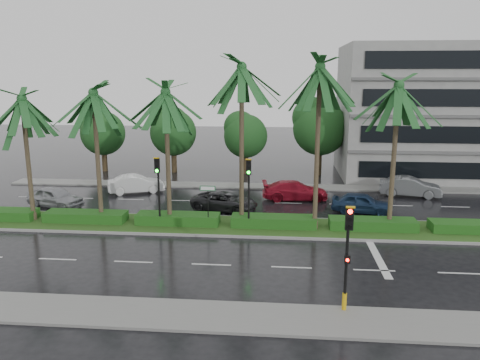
# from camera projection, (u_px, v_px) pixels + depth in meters

# --- Properties ---
(ground) EXTENTS (120.00, 120.00, 0.00)m
(ground) POSITION_uv_depth(u_px,v_px,m) (223.00, 232.00, 28.26)
(ground) COLOR black
(ground) RESTS_ON ground
(near_sidewalk) EXTENTS (40.00, 2.40, 0.12)m
(near_sidewalk) POSITION_uv_depth(u_px,v_px,m) (192.00, 315.00, 18.33)
(near_sidewalk) COLOR slate
(near_sidewalk) RESTS_ON ground
(far_sidewalk) EXTENTS (40.00, 2.00, 0.12)m
(far_sidewalk) POSITION_uv_depth(u_px,v_px,m) (241.00, 186.00, 39.91)
(far_sidewalk) COLOR slate
(far_sidewalk) RESTS_ON ground
(median) EXTENTS (36.00, 4.00, 0.15)m
(median) POSITION_uv_depth(u_px,v_px,m) (225.00, 226.00, 29.22)
(median) COLOR gray
(median) RESTS_ON ground
(hedge) EXTENTS (35.20, 1.40, 0.60)m
(hedge) POSITION_uv_depth(u_px,v_px,m) (225.00, 220.00, 29.14)
(hedge) COLOR #1E4714
(hedge) RESTS_ON median
(lane_markings) EXTENTS (34.00, 13.06, 0.01)m
(lane_markings) POSITION_uv_depth(u_px,v_px,m) (274.00, 236.00, 27.58)
(lane_markings) COLOR silver
(lane_markings) RESTS_ON ground
(palm_row) EXTENTS (26.30, 4.20, 10.41)m
(palm_row) POSITION_uv_depth(u_px,v_px,m) (204.00, 95.00, 27.59)
(palm_row) COLOR #3C2D22
(palm_row) RESTS_ON median
(signal_near) EXTENTS (0.34, 0.45, 4.36)m
(signal_near) POSITION_uv_depth(u_px,v_px,m) (347.00, 254.00, 18.07)
(signal_near) COLOR black
(signal_near) RESTS_ON near_sidewalk
(signal_median_left) EXTENTS (0.34, 0.42, 4.36)m
(signal_median_left) POSITION_uv_depth(u_px,v_px,m) (158.00, 182.00, 28.24)
(signal_median_left) COLOR black
(signal_median_left) RESTS_ON median
(signal_median_right) EXTENTS (0.34, 0.42, 4.36)m
(signal_median_right) POSITION_uv_depth(u_px,v_px,m) (249.00, 183.00, 27.77)
(signal_median_right) COLOR black
(signal_median_right) RESTS_ON median
(street_sign) EXTENTS (0.95, 0.09, 2.60)m
(street_sign) POSITION_uv_depth(u_px,v_px,m) (208.00, 196.00, 28.35)
(street_sign) COLOR black
(street_sign) RESTS_ON median
(bg_trees) EXTENTS (32.89, 5.47, 7.90)m
(bg_trees) POSITION_uv_depth(u_px,v_px,m) (275.00, 127.00, 44.14)
(bg_trees) COLOR #352518
(bg_trees) RESTS_ON ground
(building) EXTENTS (16.00, 10.00, 12.00)m
(building) POSITION_uv_depth(u_px,v_px,m) (430.00, 112.00, 43.00)
(building) COLOR gray
(building) RESTS_ON ground
(car_silver) EXTENTS (3.04, 4.63, 1.47)m
(car_silver) POSITION_uv_depth(u_px,v_px,m) (55.00, 197.00, 33.54)
(car_silver) COLOR #989A9F
(car_silver) RESTS_ON ground
(car_white) EXTENTS (3.08, 4.69, 1.46)m
(car_white) POSITION_uv_depth(u_px,v_px,m) (136.00, 184.00, 37.66)
(car_white) COLOR silver
(car_white) RESTS_ON ground
(car_darkgrey) EXTENTS (3.20, 5.02, 1.29)m
(car_darkgrey) POSITION_uv_depth(u_px,v_px,m) (225.00, 201.00, 32.74)
(car_darkgrey) COLOR #232326
(car_darkgrey) RESTS_ON ground
(car_red) EXTENTS (2.47, 5.12, 1.44)m
(car_red) POSITION_uv_depth(u_px,v_px,m) (295.00, 190.00, 35.57)
(car_red) COLOR maroon
(car_red) RESTS_ON ground
(car_blue) EXTENTS (2.50, 4.35, 1.39)m
(car_blue) POSITION_uv_depth(u_px,v_px,m) (362.00, 203.00, 32.12)
(car_blue) COLOR navy
(car_blue) RESTS_ON ground
(car_grey) EXTENTS (2.48, 4.85, 1.52)m
(car_grey) POSITION_uv_depth(u_px,v_px,m) (410.00, 187.00, 36.54)
(car_grey) COLOR slate
(car_grey) RESTS_ON ground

